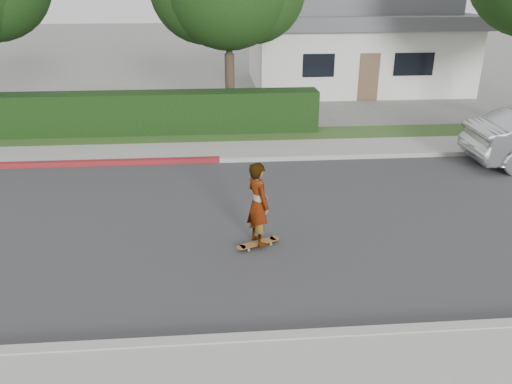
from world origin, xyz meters
TOP-DOWN VIEW (x-y plane):
  - ground at (0.00, 0.00)m, footprint 120.00×120.00m
  - road at (0.00, 0.00)m, footprint 60.00×8.00m
  - curb_near at (0.00, -4.10)m, footprint 60.00×0.20m
  - curb_far at (0.00, 4.10)m, footprint 60.00×0.20m
  - curb_red_section at (-5.00, 4.10)m, footprint 12.00×0.21m
  - sidewalk_far at (0.00, 5.00)m, footprint 60.00×1.60m
  - planting_strip at (0.00, 6.60)m, footprint 60.00×1.60m
  - hedge at (-3.00, 7.20)m, footprint 15.00×1.00m
  - house at (8.00, 16.00)m, footprint 10.60×8.60m
  - skateboard at (1.70, -1.15)m, footprint 0.95×0.57m
  - skateboarder at (1.70, -1.15)m, footprint 0.63×0.74m

SIDE VIEW (x-z plane):
  - ground at x=0.00m, z-range 0.00..0.00m
  - road at x=0.00m, z-range 0.00..0.01m
  - planting_strip at x=0.00m, z-range 0.00..0.10m
  - sidewalk_far at x=0.00m, z-range 0.00..0.12m
  - curb_near at x=0.00m, z-range 0.00..0.15m
  - curb_far at x=0.00m, z-range 0.00..0.15m
  - curb_red_section at x=-5.00m, z-range 0.00..0.15m
  - skateboard at x=1.70m, z-range 0.04..0.13m
  - hedge at x=-3.00m, z-range 0.00..1.50m
  - skateboarder at x=1.70m, z-range 0.10..1.82m
  - house at x=8.00m, z-range -0.05..4.25m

